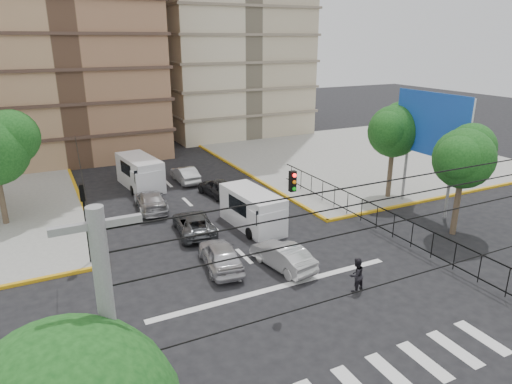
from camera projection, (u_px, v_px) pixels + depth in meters
ground at (289, 299)px, 21.31m from camera, size 160.00×160.00×0.00m
sidewalk_ne at (359, 157)px, 46.71m from camera, size 26.00×26.00×0.15m
crosswalk_stripes at (375, 381)px, 16.23m from camera, size 12.00×2.40×0.01m
stop_line at (277, 287)px, 22.33m from camera, size 13.00×0.40×0.01m
park_fence at (376, 231)px, 28.94m from camera, size 0.10×22.50×1.66m
billboard at (432, 126)px, 30.60m from camera, size 0.36×6.20×8.10m
tree_park_a at (465, 156)px, 26.95m from camera, size 4.41×3.60×6.83m
tree_park_c at (395, 129)px, 33.21m from camera, size 4.65×3.80×7.25m
traffic_light_nw at (85, 211)px, 23.63m from camera, size 0.28×0.22×4.40m
traffic_light_hanging at (320, 193)px, 17.70m from camera, size 18.00×9.12×0.92m
van_right_lane at (254, 211)px, 28.99m from camera, size 2.45×5.43×2.38m
van_left_lane at (141, 174)px, 36.83m from camera, size 2.86×5.79×2.50m
car_silver_front_left at (220, 255)px, 24.06m from camera, size 2.29×4.49×1.47m
car_white_front_right at (283, 256)px, 24.10m from camera, size 2.12×4.30×1.36m
car_grey_mid_left at (194, 223)px, 28.40m from camera, size 2.71×4.87×1.29m
car_silver_rear_left at (151, 201)px, 32.23m from camera, size 2.39×4.98×1.40m
car_darkgrey_mid_right at (218, 187)px, 35.11m from camera, size 2.29×4.31×1.40m
car_white_rear_right at (185, 174)px, 38.54m from camera, size 1.48×4.13×1.35m
pedestrian_crosswalk at (356, 275)px, 21.78m from camera, size 0.90×0.74×1.72m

